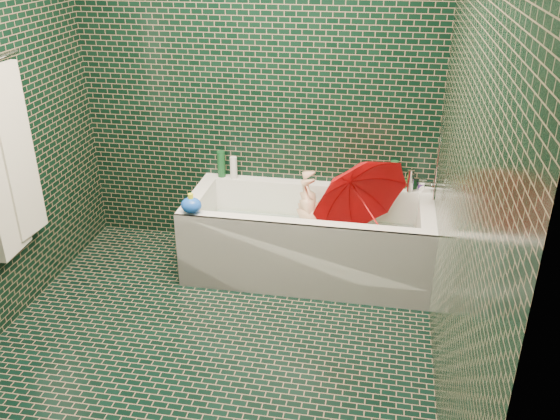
% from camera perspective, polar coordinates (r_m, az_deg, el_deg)
% --- Properties ---
extents(floor, '(2.80, 2.80, 0.00)m').
position_cam_1_polar(floor, '(3.61, -6.96, -13.37)').
color(floor, black).
rests_on(floor, ground).
extents(wall_back, '(2.80, 0.00, 2.80)m').
position_cam_1_polar(wall_back, '(4.29, -2.35, 11.94)').
color(wall_back, black).
rests_on(wall_back, floor).
extents(wall_front, '(2.80, 0.00, 2.80)m').
position_cam_1_polar(wall_front, '(1.86, -21.74, -9.41)').
color(wall_front, black).
rests_on(wall_front, floor).
extents(wall_right, '(0.00, 2.80, 2.80)m').
position_cam_1_polar(wall_right, '(2.87, 17.30, 3.77)').
color(wall_right, black).
rests_on(wall_right, floor).
extents(bathtub, '(1.70, 0.75, 0.55)m').
position_cam_1_polar(bathtub, '(4.23, 2.71, -3.41)').
color(bathtub, white).
rests_on(bathtub, floor).
extents(bath_mat, '(1.35, 0.47, 0.01)m').
position_cam_1_polar(bath_mat, '(4.27, 2.72, -3.95)').
color(bath_mat, green).
rests_on(bath_mat, bathtub).
extents(water, '(1.48, 0.53, 0.00)m').
position_cam_1_polar(water, '(4.20, 2.76, -2.24)').
color(water, silver).
rests_on(water, bathtub).
extents(towel, '(0.08, 0.44, 1.12)m').
position_cam_1_polar(towel, '(3.82, -24.85, 4.35)').
color(towel, beige).
rests_on(towel, towel_rail).
extents(faucet, '(0.18, 0.19, 0.55)m').
position_cam_1_polar(faucet, '(3.98, 14.58, 2.79)').
color(faucet, silver).
rests_on(faucet, wall_right).
extents(child, '(0.86, 0.33, 0.32)m').
position_cam_1_polar(child, '(4.22, 3.33, -1.96)').
color(child, '#D8AB87').
rests_on(child, bathtub).
extents(umbrella, '(1.04, 1.06, 1.04)m').
position_cam_1_polar(umbrella, '(3.99, 8.46, 0.04)').
color(umbrella, red).
rests_on(umbrella, bathtub).
extents(soap_bottle_a, '(0.11, 0.12, 0.24)m').
position_cam_1_polar(soap_bottle_a, '(4.34, 13.89, 1.60)').
color(soap_bottle_a, white).
rests_on(soap_bottle_a, bathtub).
extents(soap_bottle_b, '(0.10, 0.10, 0.20)m').
position_cam_1_polar(soap_bottle_b, '(4.37, 13.71, 1.79)').
color(soap_bottle_b, '#3F1E72').
rests_on(soap_bottle_b, bathtub).
extents(soap_bottle_c, '(0.17, 0.17, 0.19)m').
position_cam_1_polar(soap_bottle_c, '(4.37, 12.14, 1.98)').
color(soap_bottle_c, '#134420').
rests_on(soap_bottle_c, bathtub).
extents(bottle_right_tall, '(0.07, 0.07, 0.21)m').
position_cam_1_polar(bottle_right_tall, '(4.32, 10.88, 3.31)').
color(bottle_right_tall, '#134420').
rests_on(bottle_right_tall, bathtub).
extents(bottle_right_pump, '(0.06, 0.06, 0.16)m').
position_cam_1_polar(bottle_right_pump, '(4.31, 12.42, 2.76)').
color(bottle_right_pump, silver).
rests_on(bottle_right_pump, bathtub).
extents(bottle_left_tall, '(0.07, 0.07, 0.20)m').
position_cam_1_polar(bottle_left_tall, '(4.49, -5.67, 4.44)').
color(bottle_left_tall, '#134420').
rests_on(bottle_left_tall, bathtub).
extents(bottle_left_short, '(0.07, 0.07, 0.17)m').
position_cam_1_polar(bottle_left_short, '(4.45, -4.49, 4.08)').
color(bottle_left_short, white).
rests_on(bottle_left_short, bathtub).
extents(rubber_duck, '(0.13, 0.11, 0.10)m').
position_cam_1_polar(rubber_duck, '(4.35, 10.94, 2.60)').
color(rubber_duck, yellow).
rests_on(rubber_duck, bathtub).
extents(bath_toy, '(0.17, 0.15, 0.14)m').
position_cam_1_polar(bath_toy, '(3.93, -8.54, 0.48)').
color(bath_toy, blue).
rests_on(bath_toy, bathtub).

